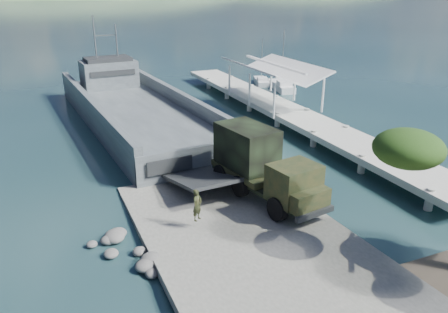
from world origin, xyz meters
The scene contains 9 objects.
ground centered at (0.00, 0.00, 0.00)m, with size 1400.00×1400.00×0.00m, color #193A3D.
boat_ramp centered at (0.00, -1.00, 0.25)m, with size 10.00×18.00×0.50m, color slate.
shoreline_rocks centered at (-6.20, 0.50, 0.00)m, with size 3.20×5.60×0.90m, color #545452, non-canonical shape.
pier centered at (13.00, 18.77, 1.60)m, with size 6.40×44.00×6.10m.
landing_craft centered at (-0.58, 22.19, 0.84)m, with size 11.10×35.16×10.29m.
military_truck centered at (2.77, 2.84, 2.45)m, with size 4.03×8.78×3.93m.
soldier centered at (-2.05, 0.71, 1.37)m, with size 0.63×0.42×1.74m, color black.
sailboat_near centered at (19.86, 29.76, 0.41)m, with size 3.21×6.53×7.65m.
sailboat_far centered at (19.03, 33.85, 0.33)m, with size 3.00×5.22×6.11m.
Camera 1 is at (-8.64, -18.37, 12.28)m, focal length 35.00 mm.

